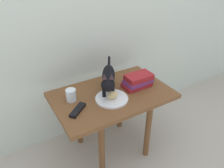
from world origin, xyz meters
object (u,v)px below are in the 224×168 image
at_px(bread_roll, 113,95).
at_px(candle_jar, 71,96).
at_px(side_table, 112,102).
at_px(book_stack, 138,81).
at_px(cat, 108,78).
at_px(tv_remote, 78,110).
at_px(plate, 112,99).

distance_m(bread_roll, candle_jar, 0.28).
height_order(side_table, candle_jar, candle_jar).
distance_m(side_table, book_stack, 0.25).
bearing_deg(cat, book_stack, -5.69).
bearing_deg(candle_jar, cat, -12.60).
xyz_separation_m(bread_roll, candle_jar, (-0.25, 0.14, -0.00)).
bearing_deg(book_stack, cat, 174.31).
relative_size(book_stack, tv_remote, 1.49).
height_order(bread_roll, tv_remote, bread_roll).
distance_m(plate, cat, 0.15).
bearing_deg(side_table, cat, 153.51).
relative_size(side_table, book_stack, 3.79).
height_order(side_table, plate, plate).
relative_size(cat, tv_remote, 2.82).
relative_size(side_table, plate, 3.71).
distance_m(plate, bread_roll, 0.03).
relative_size(side_table, bread_roll, 10.55).
bearing_deg(plate, cat, 76.92).
bearing_deg(cat, bread_roll, -99.88).
xyz_separation_m(plate, tv_remote, (-0.25, -0.00, 0.00)).
bearing_deg(book_stack, candle_jar, 170.68).
bearing_deg(bread_roll, candle_jar, 150.83).
bearing_deg(plate, bread_roll, -53.95).
height_order(side_table, book_stack, book_stack).
relative_size(plate, book_stack, 1.02).
distance_m(plate, candle_jar, 0.28).
bearing_deg(book_stack, bread_roll, -167.67).
relative_size(side_table, candle_jar, 9.93).
distance_m(cat, book_stack, 0.26).
height_order(side_table, tv_remote, tv_remote).
bearing_deg(candle_jar, plate, -28.66).
bearing_deg(plate, candle_jar, 151.34).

